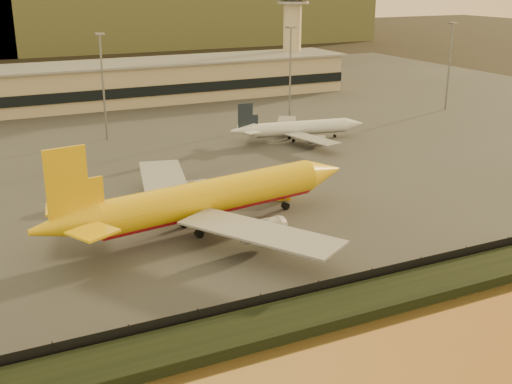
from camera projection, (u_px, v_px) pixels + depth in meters
ground at (307, 252)px, 93.61m from camera, size 900.00×900.00×0.00m
embankment at (377, 298)px, 78.91m from camera, size 320.00×7.00×1.40m
tarmac at (131, 124)px, 174.46m from camera, size 320.00×220.00×0.20m
perimeter_fence at (358, 280)px, 82.12m from camera, size 300.00×0.05×2.20m
terminal_building at (54, 88)px, 192.47m from camera, size 202.00×25.00×12.60m
control_tower at (292, 25)px, 227.28m from camera, size 11.20×11.20×35.50m
apron_light_masts at (208, 72)px, 158.66m from camera, size 152.20×12.20×25.40m
dhl_cargo_jet at (207, 199)px, 100.36m from camera, size 55.20×53.52×16.50m
white_narrowbody_jet at (299, 128)px, 155.62m from camera, size 34.09×32.90×9.81m
gse_vehicle_yellow at (278, 194)px, 114.98m from camera, size 4.79×3.60×1.97m
gse_vehicle_white at (75, 202)px, 110.79m from camera, size 4.80×3.36×1.98m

